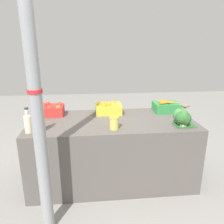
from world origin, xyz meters
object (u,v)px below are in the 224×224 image
Objects in this scene: apple_crate at (51,109)px; pickle_jar at (114,123)px; broccoli_pile at (182,117)px; sparrow_bird at (185,106)px; carrot_crate at (166,107)px; juice_bottle_amber at (39,121)px; orange_crate at (108,108)px; juice_bottle_cloudy at (28,122)px; support_pole at (36,106)px.

pickle_jar is (0.75, -0.56, -0.01)m from apple_crate.
broccoli_pile is 0.13m from sparrow_bird.
juice_bottle_amber reaches higher than carrot_crate.
juice_bottle_cloudy is (-0.86, -0.56, 0.03)m from orange_crate.
carrot_crate is (1.52, -0.00, -0.01)m from apple_crate.
sparrow_bird is at bearing 0.84° from juice_bottle_cloudy.
broccoli_pile is 1.70× the size of pickle_jar.
juice_bottle_cloudy reaches higher than broccoli_pile.
juice_bottle_amber reaches higher than pickle_jar.
orange_crate is at bearing 179.99° from carrot_crate.
juice_bottle_cloudy is (-0.22, 0.46, -0.30)m from support_pole.
apple_crate is (-0.08, 1.02, -0.33)m from support_pole.
sparrow_bird reaches higher than apple_crate.
juice_bottle_cloudy is at bearing -103.22° from apple_crate.
juice_bottle_amber is 2.60× the size of sparrow_bird.
juice_bottle_amber is (-0.10, 0.46, -0.29)m from support_pole.
support_pole reaches higher than juice_bottle_cloudy.
juice_bottle_cloudy is (-1.64, -0.02, 0.01)m from broccoli_pile.
pickle_jar is at bearing 34.58° from support_pole.
juice_bottle_cloudy is (-1.65, -0.56, 0.04)m from carrot_crate.
carrot_crate is 0.56m from sparrow_bird.
apple_crate is 0.94m from pickle_jar.
support_pole reaches higher than pickle_jar.
carrot_crate is (0.79, -0.00, -0.01)m from orange_crate.
juice_bottle_cloudy is at bearing -179.77° from pickle_jar.
support_pole is at bearing -122.44° from orange_crate.
apple_crate is at bearing 87.90° from juice_bottle_amber.
support_pole reaches higher than orange_crate.
support_pole is 1.08m from apple_crate.
support_pole is at bearing -77.22° from juice_bottle_amber.
pickle_jar is at bearing -178.48° from broccoli_pile.
pickle_jar is at bearing 0.27° from juice_bottle_amber.
broccoli_pile is at bearing -91.53° from carrot_crate.
broccoli_pile reaches higher than carrot_crate.
orange_crate is 1.03m from juice_bottle_cloudy.
juice_bottle_cloudy reaches higher than apple_crate.
support_pole reaches higher than apple_crate.
carrot_crate is 1.75m from juice_bottle_cloudy.
pickle_jar is at bearing -36.71° from apple_crate.
apple_crate is at bearing 160.23° from broccoli_pile.
pickle_jar is at bearing 0.23° from juice_bottle_cloudy.
juice_bottle_amber is (-0.02, -0.56, 0.04)m from apple_crate.
carrot_crate is 2.41× the size of pickle_jar.
broccoli_pile is at bearing -136.03° from sparrow_bird.
apple_crate is at bearing 179.89° from carrot_crate.
support_pole reaches higher than broccoli_pile.
juice_bottle_amber reaches higher than sparrow_bird.
pickle_jar is (-0.75, -0.02, -0.03)m from broccoli_pile.
juice_bottle_amber is at bearing -143.22° from orange_crate.
apple_crate is at bearing 143.29° from pickle_jar.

